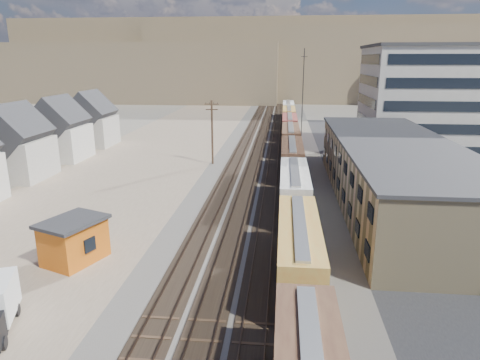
# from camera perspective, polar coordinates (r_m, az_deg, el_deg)

# --- Properties ---
(ground) EXTENTS (300.00, 300.00, 0.00)m
(ground) POSITION_cam_1_polar(r_m,az_deg,el_deg) (28.19, -0.17, -18.70)
(ground) COLOR #6B6356
(ground) RESTS_ON ground
(ballast_bed) EXTENTS (18.00, 200.00, 0.06)m
(ballast_bed) POSITION_cam_1_polar(r_m,az_deg,el_deg) (74.87, 3.78, 3.44)
(ballast_bed) COLOR #4C4742
(ballast_bed) RESTS_ON ground
(dirt_yard) EXTENTS (24.00, 180.00, 0.03)m
(dirt_yard) POSITION_cam_1_polar(r_m,az_deg,el_deg) (68.85, -13.42, 1.94)
(dirt_yard) COLOR #7E6956
(dirt_yard) RESTS_ON ground
(asphalt_lot) EXTENTS (26.00, 120.00, 0.04)m
(asphalt_lot) POSITION_cam_1_polar(r_m,az_deg,el_deg) (63.37, 23.55, -0.15)
(asphalt_lot) COLOR #232326
(asphalt_lot) RESTS_ON ground
(rail_tracks) EXTENTS (11.40, 200.00, 0.24)m
(rail_tracks) POSITION_cam_1_polar(r_m,az_deg,el_deg) (74.87, 3.36, 3.52)
(rail_tracks) COLOR black
(rail_tracks) RESTS_ON ground
(freight_train) EXTENTS (3.00, 119.74, 4.46)m
(freight_train) POSITION_cam_1_polar(r_m,az_deg,el_deg) (68.14, 6.84, 4.51)
(freight_train) COLOR black
(freight_train) RESTS_ON ground
(warehouse) EXTENTS (12.40, 40.40, 7.25)m
(warehouse) POSITION_cam_1_polar(r_m,az_deg,el_deg) (51.23, 19.78, 0.92)
(warehouse) COLOR tan
(warehouse) RESTS_ON ground
(office_tower) EXTENTS (22.60, 18.60, 18.45)m
(office_tower) POSITION_cam_1_polar(r_m,az_deg,el_deg) (82.42, 24.16, 9.75)
(office_tower) COLOR #9E998E
(office_tower) RESTS_ON ground
(utility_pole_north) EXTENTS (2.20, 0.32, 10.00)m
(utility_pole_north) POSITION_cam_1_polar(r_m,az_deg,el_deg) (66.88, -3.73, 6.56)
(utility_pole_north) COLOR #382619
(utility_pole_north) RESTS_ON ground
(radio_mast) EXTENTS (1.20, 0.16, 18.00)m
(radio_mast) POSITION_cam_1_polar(r_m,az_deg,el_deg) (83.48, 8.35, 10.90)
(radio_mast) COLOR black
(radio_mast) RESTS_ON ground
(hills_north) EXTENTS (265.00, 80.00, 32.00)m
(hills_north) POSITION_cam_1_polar(r_m,az_deg,el_deg) (191.06, 5.26, 15.14)
(hills_north) COLOR brown
(hills_north) RESTS_ON ground
(maintenance_shed) EXTENTS (5.33, 5.97, 3.61)m
(maintenance_shed) POSITION_cam_1_polar(r_m,az_deg,el_deg) (37.48, -21.25, -7.48)
(maintenance_shed) COLOR #CB5F13
(maintenance_shed) RESTS_ON ground
(parked_car_red) EXTENTS (3.41, 4.25, 1.36)m
(parked_car_red) POSITION_cam_1_polar(r_m,az_deg,el_deg) (36.13, 29.05, -11.38)
(parked_car_red) COLOR #9C1A0E
(parked_car_red) RESTS_ON ground
(parked_car_blue) EXTENTS (3.61, 5.49, 1.40)m
(parked_car_blue) POSITION_cam_1_polar(r_m,az_deg,el_deg) (76.09, 19.07, 3.32)
(parked_car_blue) COLOR navy
(parked_car_blue) RESTS_ON ground
(parked_car_far) EXTENTS (2.01, 4.93, 1.68)m
(parked_car_far) POSITION_cam_1_polar(r_m,az_deg,el_deg) (88.69, 23.57, 4.63)
(parked_car_far) COLOR silver
(parked_car_far) RESTS_ON ground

